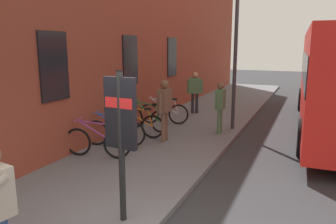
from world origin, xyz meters
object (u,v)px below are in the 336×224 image
(bicycle_mid_rack, at_px, (97,142))
(bicycle_by_door, at_px, (164,113))
(pedestrian_near_bus, at_px, (195,88))
(pedestrian_by_facade, at_px, (220,103))
(bicycle_nearest_sign, at_px, (115,132))
(pedestrian_crossing_street, at_px, (165,104))
(bicycle_leaning_wall, at_px, (147,118))
(street_lamp, at_px, (236,32))
(transit_info_sign, at_px, (121,123))
(bicycle_far_end, at_px, (136,125))

(bicycle_mid_rack, height_order, bicycle_by_door, same)
(pedestrian_near_bus, xyz_separation_m, pedestrian_by_facade, (-2.73, -1.79, -0.04))
(bicycle_by_door, height_order, pedestrian_by_facade, pedestrian_by_facade)
(bicycle_nearest_sign, height_order, pedestrian_crossing_street, pedestrian_crossing_street)
(bicycle_leaning_wall, xyz_separation_m, pedestrian_near_bus, (3.25, -0.54, 0.65))
(bicycle_leaning_wall, relative_size, street_lamp, 0.32)
(bicycle_leaning_wall, distance_m, pedestrian_by_facade, 2.46)
(bicycle_by_door, xyz_separation_m, transit_info_sign, (-6.27, -2.12, 1.21))
(pedestrian_near_bus, bearing_deg, bicycle_leaning_wall, 170.58)
(pedestrian_by_facade, bearing_deg, bicycle_mid_rack, 147.11)
(bicycle_by_door, distance_m, street_lamp, 3.69)
(transit_info_sign, bearing_deg, pedestrian_near_bus, 11.60)
(bicycle_by_door, bearing_deg, pedestrian_crossing_street, -155.23)
(transit_info_sign, height_order, pedestrian_near_bus, transit_info_sign)
(bicycle_far_end, distance_m, transit_info_sign, 4.99)
(bicycle_nearest_sign, bearing_deg, street_lamp, -38.37)
(transit_info_sign, bearing_deg, street_lamp, -2.46)
(bicycle_by_door, bearing_deg, bicycle_mid_rack, 179.36)
(bicycle_by_door, distance_m, pedestrian_near_bus, 2.34)
(bicycle_mid_rack, bearing_deg, transit_info_sign, -137.14)
(pedestrian_near_bus, bearing_deg, bicycle_mid_rack, 176.06)
(bicycle_nearest_sign, height_order, bicycle_far_end, same)
(transit_info_sign, height_order, pedestrian_crossing_street, transit_info_sign)
(bicycle_mid_rack, height_order, bicycle_leaning_wall, same)
(bicycle_leaning_wall, bearing_deg, bicycle_nearest_sign, 179.70)
(bicycle_leaning_wall, distance_m, pedestrian_crossing_street, 1.58)
(pedestrian_crossing_street, bearing_deg, bicycle_far_end, 88.90)
(pedestrian_crossing_street, height_order, pedestrian_by_facade, pedestrian_crossing_street)
(transit_info_sign, xyz_separation_m, pedestrian_crossing_street, (4.30, 1.22, -0.50))
(bicycle_nearest_sign, height_order, bicycle_by_door, same)
(bicycle_far_end, relative_size, bicycle_leaning_wall, 1.00)
(pedestrian_by_facade, bearing_deg, bicycle_leaning_wall, 102.58)
(pedestrian_by_facade, bearing_deg, pedestrian_near_bus, 33.19)
(bicycle_far_end, xyz_separation_m, pedestrian_near_bus, (4.16, -0.43, 0.65))
(bicycle_leaning_wall, height_order, bicycle_by_door, same)
(pedestrian_by_facade, height_order, street_lamp, street_lamp)
(pedestrian_by_facade, distance_m, street_lamp, 2.34)
(bicycle_leaning_wall, relative_size, pedestrian_crossing_street, 0.97)
(bicycle_far_end, relative_size, pedestrian_crossing_street, 0.98)
(bicycle_mid_rack, height_order, pedestrian_by_facade, pedestrian_by_facade)
(bicycle_mid_rack, relative_size, bicycle_by_door, 1.02)
(pedestrian_crossing_street, distance_m, pedestrian_by_facade, 1.92)
(transit_info_sign, distance_m, pedestrian_by_facade, 5.78)
(pedestrian_near_bus, relative_size, pedestrian_crossing_street, 0.95)
(bicycle_by_door, distance_m, pedestrian_by_facade, 2.31)
(bicycle_leaning_wall, distance_m, street_lamp, 4.01)
(bicycle_far_end, distance_m, bicycle_leaning_wall, 0.92)
(street_lamp, bearing_deg, transit_info_sign, 177.54)
(pedestrian_near_bus, bearing_deg, bicycle_by_door, 170.28)
(bicycle_nearest_sign, relative_size, pedestrian_crossing_street, 0.96)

